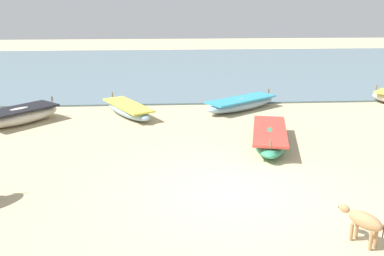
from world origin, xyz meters
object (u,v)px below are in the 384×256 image
Objects in this scene: fishing_boat_5 at (241,104)px; fishing_boat_3 at (269,136)px; fishing_boat_2 at (20,115)px; fishing_boat_4 at (128,109)px; calf_near_tan at (363,221)px.

fishing_boat_3 is at bearing -123.58° from fishing_boat_5.
fishing_boat_3 is (8.56, -2.96, -0.04)m from fishing_boat_2.
fishing_boat_4 is 3.69× the size of calf_near_tan.
calf_near_tan is at bearing -122.22° from fishing_boat_5.
fishing_boat_2 is 3.97m from fishing_boat_4.
fishing_boat_3 is 6.08m from fishing_boat_4.
fishing_boat_2 reaches higher than fishing_boat_5.
calf_near_tan is (0.39, -5.72, 0.18)m from fishing_boat_3.
calf_near_tan is at bearing 16.57° from fishing_boat_3.
fishing_boat_5 is at bearing -27.42° from calf_near_tan.
fishing_boat_3 is 4.43m from fishing_boat_5.
calf_near_tan is (5.09, -9.58, 0.21)m from fishing_boat_4.
fishing_boat_2 reaches higher than fishing_boat_3.
fishing_boat_2 is at bearing 74.42° from fishing_boat_4.
fishing_boat_5 is (4.58, 0.57, 0.02)m from fishing_boat_4.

